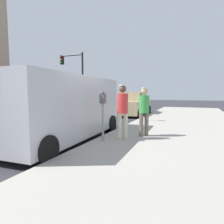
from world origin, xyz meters
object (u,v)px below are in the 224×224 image
object	(u,v)px
parked_van	(62,107)
traffic_light_corner	(75,72)
pedestrian_in_green	(144,109)
parked_sedan_ahead	(133,105)
parking_meter_far	(141,101)
pedestrian_in_red	(123,108)
parking_meter_near	(103,107)

from	to	relation	value
parked_van	traffic_light_corner	size ratio (longest dim) A/B	1.01
pedestrian_in_green	parked_sedan_ahead	bearing A→B (deg)	109.41
pedestrian_in_green	traffic_light_corner	bearing A→B (deg)	133.54
parking_meter_far	pedestrian_in_green	bearing A→B (deg)	-74.32
traffic_light_corner	pedestrian_in_red	bearing A→B (deg)	-50.33
parking_meter_near	parking_meter_far	world-z (taller)	same
pedestrian_in_green	parked_sedan_ahead	size ratio (longest dim) A/B	0.37
pedestrian_in_green	parked_sedan_ahead	world-z (taller)	pedestrian_in_green
traffic_light_corner	pedestrian_in_green	bearing A→B (deg)	-46.46
pedestrian_in_green	traffic_light_corner	xyz separation A→B (m)	(-8.66, 9.11, 2.43)
parked_sedan_ahead	pedestrian_in_green	bearing A→B (deg)	-70.59
parking_meter_near	traffic_light_corner	bearing A→B (deg)	126.71
parking_meter_near	pedestrian_in_green	world-z (taller)	pedestrian_in_green
parked_van	pedestrian_in_green	bearing A→B (deg)	24.91
parking_meter_far	parked_sedan_ahead	size ratio (longest dim) A/B	0.34
parking_meter_near	parked_van	xyz separation A→B (m)	(-1.50, 0.03, -0.03)
parked_sedan_ahead	traffic_light_corner	distance (m)	6.90
parking_meter_near	pedestrian_in_red	bearing A→B (deg)	46.17
parking_meter_far	traffic_light_corner	bearing A→B (deg)	143.86
pedestrian_in_green	pedestrian_in_red	size ratio (longest dim) A/B	0.96
parking_meter_far	pedestrian_in_green	distance (m)	3.64
parking_meter_far	parked_sedan_ahead	bearing A→B (deg)	112.67
pedestrian_in_red	parked_van	bearing A→B (deg)	-167.03
pedestrian_in_red	parking_meter_far	bearing A→B (deg)	96.27
parking_meter_far	pedestrian_in_green	size ratio (longest dim) A/B	0.92
parking_meter_near	pedestrian_in_red	size ratio (longest dim) A/B	0.88
parked_van	traffic_light_corner	bearing A→B (deg)	121.04
parking_meter_far	parked_sedan_ahead	world-z (taller)	parking_meter_far
parking_meter_near	pedestrian_in_green	distance (m)	1.54
parked_van	parked_sedan_ahead	distance (m)	8.51
parking_meter_near	traffic_light_corner	size ratio (longest dim) A/B	0.29
parked_sedan_ahead	traffic_light_corner	bearing A→B (deg)	163.80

